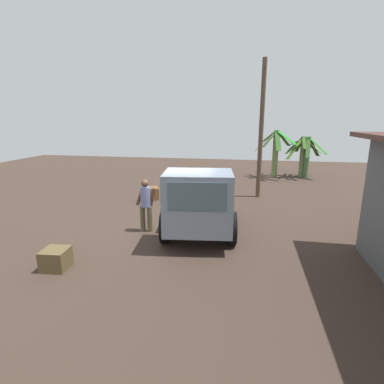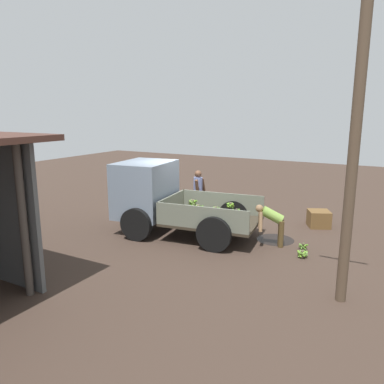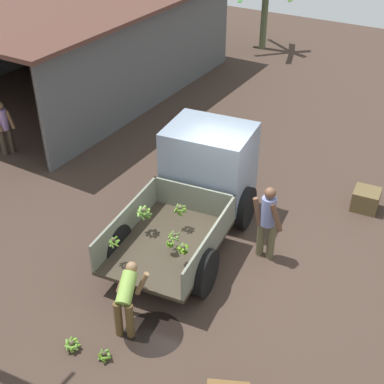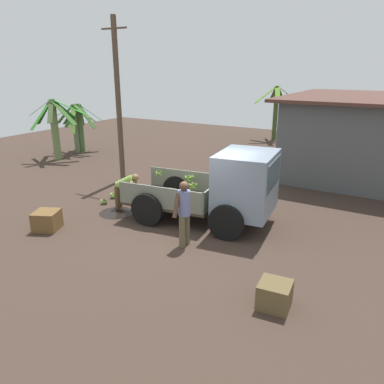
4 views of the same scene
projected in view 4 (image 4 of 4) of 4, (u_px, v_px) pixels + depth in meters
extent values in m
plane|color=#3E2E26|center=(197.00, 231.00, 10.44)|extent=(36.00, 36.00, 0.00)
cylinder|color=black|center=(117.00, 213.00, 11.73)|extent=(1.08, 1.08, 0.01)
cube|color=#372F23|center=(175.00, 199.00, 11.39)|extent=(2.87, 2.22, 0.08)
cube|color=slate|center=(187.00, 180.00, 12.09)|extent=(2.64, 0.37, 0.63)
cube|color=slate|center=(160.00, 198.00, 10.47)|extent=(2.64, 0.37, 0.63)
cube|color=slate|center=(215.00, 194.00, 10.79)|extent=(0.28, 1.90, 0.63)
cube|color=gray|center=(246.00, 183.00, 10.31)|extent=(1.70, 2.04, 1.68)
cube|color=#4C606B|center=(274.00, 174.00, 9.92)|extent=(0.21, 1.49, 0.74)
cylinder|color=black|center=(246.00, 199.00, 11.52)|extent=(0.98, 0.34, 0.96)
cylinder|color=black|center=(226.00, 222.00, 9.80)|extent=(0.98, 0.34, 0.96)
cylinder|color=black|center=(177.00, 190.00, 12.41)|extent=(0.98, 0.34, 0.96)
cylinder|color=black|center=(147.00, 209.00, 10.69)|extent=(0.98, 0.34, 0.96)
sphere|color=brown|center=(171.00, 189.00, 11.13)|extent=(0.07, 0.07, 0.07)
cylinder|color=#517831|center=(172.00, 189.00, 11.21)|extent=(0.21, 0.05, 0.11)
cylinder|color=#54821A|center=(169.00, 190.00, 11.21)|extent=(0.12, 0.17, 0.16)
cylinder|color=#75B049|center=(168.00, 191.00, 11.13)|extent=(0.17, 0.14, 0.15)
cylinder|color=#7AAC4B|center=(170.00, 192.00, 11.10)|extent=(0.16, 0.11, 0.18)
cylinder|color=#577E34|center=(173.00, 191.00, 11.12)|extent=(0.05, 0.19, 0.14)
sphere|color=#423B2B|center=(158.00, 171.00, 12.12)|extent=(0.07, 0.07, 0.07)
cylinder|color=#4F8E1D|center=(161.00, 173.00, 12.16)|extent=(0.16, 0.14, 0.12)
cylinder|color=#78A546|center=(159.00, 173.00, 12.19)|extent=(0.15, 0.05, 0.16)
cylinder|color=olive|center=(158.00, 173.00, 12.18)|extent=(0.09, 0.14, 0.17)
cylinder|color=olive|center=(156.00, 173.00, 12.13)|extent=(0.14, 0.15, 0.14)
cylinder|color=#6AA537|center=(158.00, 173.00, 12.06)|extent=(0.18, 0.10, 0.11)
cylinder|color=#78AD3E|center=(160.00, 174.00, 12.10)|extent=(0.09, 0.16, 0.15)
sphere|color=brown|center=(189.00, 176.00, 11.66)|extent=(0.09, 0.09, 0.09)
cylinder|color=#577F36|center=(187.00, 179.00, 11.61)|extent=(0.24, 0.07, 0.18)
cylinder|color=#54742B|center=(190.00, 180.00, 11.63)|extent=(0.19, 0.18, 0.22)
cylinder|color=#75B033|center=(191.00, 180.00, 11.67)|extent=(0.07, 0.20, 0.23)
cylinder|color=#659B37|center=(192.00, 178.00, 11.74)|extent=(0.25, 0.14, 0.16)
cylinder|color=#74AC46|center=(190.00, 177.00, 11.78)|extent=(0.25, 0.14, 0.16)
cylinder|color=#79A547|center=(187.00, 178.00, 11.75)|extent=(0.11, 0.23, 0.20)
cylinder|color=#43741C|center=(186.00, 179.00, 11.67)|extent=(0.20, 0.21, 0.19)
sphere|color=brown|center=(154.00, 188.00, 10.94)|extent=(0.08, 0.08, 0.08)
cylinder|color=olive|center=(154.00, 191.00, 10.89)|extent=(0.17, 0.13, 0.12)
cylinder|color=olive|center=(156.00, 190.00, 10.91)|extent=(0.07, 0.18, 0.12)
cylinder|color=#659C25|center=(157.00, 190.00, 10.95)|extent=(0.12, 0.17, 0.13)
cylinder|color=#4D8023|center=(156.00, 189.00, 11.00)|extent=(0.18, 0.10, 0.11)
cylinder|color=#487823|center=(155.00, 190.00, 11.01)|extent=(0.16, 0.11, 0.15)
cylinder|color=olive|center=(153.00, 190.00, 11.00)|extent=(0.08, 0.18, 0.12)
cylinder|color=#50781E|center=(153.00, 191.00, 10.97)|extent=(0.10, 0.15, 0.16)
cylinder|color=#619E22|center=(153.00, 191.00, 10.93)|extent=(0.15, 0.08, 0.16)
sphere|color=brown|center=(193.00, 184.00, 10.98)|extent=(0.09, 0.09, 0.09)
cylinder|color=#5B7534|center=(196.00, 186.00, 10.96)|extent=(0.07, 0.21, 0.12)
cylinder|color=#4B831C|center=(195.00, 186.00, 11.04)|extent=(0.18, 0.12, 0.17)
cylinder|color=#58752E|center=(194.00, 185.00, 11.07)|extent=(0.21, 0.06, 0.12)
cylinder|color=#597433|center=(192.00, 186.00, 11.05)|extent=(0.11, 0.16, 0.19)
cylinder|color=#58801E|center=(191.00, 186.00, 11.02)|extent=(0.09, 0.17, 0.19)
cylinder|color=#4C7728|center=(191.00, 186.00, 10.96)|extent=(0.20, 0.14, 0.13)
cylinder|color=#639F2A|center=(192.00, 186.00, 10.93)|extent=(0.21, 0.07, 0.14)
cylinder|color=#6CA130|center=(194.00, 187.00, 10.94)|extent=(0.15, 0.17, 0.16)
sphere|color=#4E4633|center=(165.00, 189.00, 11.22)|extent=(0.07, 0.07, 0.07)
cylinder|color=#49831C|center=(167.00, 190.00, 11.25)|extent=(0.13, 0.12, 0.12)
cylinder|color=#548222|center=(166.00, 191.00, 11.27)|extent=(0.12, 0.05, 0.14)
cylinder|color=olive|center=(165.00, 191.00, 11.27)|extent=(0.10, 0.12, 0.14)
cylinder|color=#43751C|center=(164.00, 191.00, 11.25)|extent=(0.06, 0.13, 0.14)
cylinder|color=#52841F|center=(164.00, 191.00, 11.22)|extent=(0.12, 0.11, 0.14)
cylinder|color=#72A638|center=(164.00, 191.00, 11.19)|extent=(0.14, 0.06, 0.12)
cylinder|color=#75A836|center=(165.00, 191.00, 11.19)|extent=(0.13, 0.13, 0.11)
cylinder|color=#557723|center=(166.00, 191.00, 11.22)|extent=(0.05, 0.12, 0.14)
cylinder|color=#3F3833|center=(319.00, 124.00, 19.26)|extent=(0.16, 0.16, 3.12)
cylinder|color=#3F3833|center=(283.00, 144.00, 14.26)|extent=(0.16, 0.16, 3.12)
cylinder|color=brown|center=(118.00, 103.00, 14.16)|extent=(0.20, 0.20, 6.10)
cylinder|color=brown|center=(114.00, 28.00, 13.33)|extent=(1.14, 0.07, 0.07)
cylinder|color=#697D54|center=(76.00, 129.00, 19.61)|extent=(0.26, 0.26, 2.46)
cube|color=#2E541A|center=(81.00, 111.00, 19.01)|extent=(1.15, 0.25, 0.66)
cube|color=olive|center=(84.00, 113.00, 19.69)|extent=(0.60, 1.13, 1.02)
cube|color=#4F761E|center=(75.00, 111.00, 19.77)|extent=(0.77, 0.86, 0.77)
cube|color=#335117|center=(66.00, 114.00, 19.53)|extent=(1.09, 0.42, 1.05)
cube|color=#305B2C|center=(65.00, 114.00, 19.15)|extent=(0.74, 0.93, 0.94)
cube|color=#50732A|center=(73.00, 119.00, 18.81)|extent=(1.02, 1.11, 1.33)
cylinder|color=olive|center=(55.00, 130.00, 18.04)|extent=(0.35, 0.35, 2.84)
cube|color=#2D561F|center=(63.00, 112.00, 17.45)|extent=(1.37, 0.36, 1.13)
cube|color=#218524|center=(69.00, 107.00, 17.82)|extent=(1.33, 1.20, 0.78)
cube|color=#227321|center=(64.00, 109.00, 18.26)|extent=(0.31, 1.32, 1.05)
cube|color=#3B621C|center=(52.00, 109.00, 18.38)|extent=(1.29, 1.11, 1.04)
cube|color=#1E5E19|center=(45.00, 112.00, 18.10)|extent=(1.27, 0.26, 1.28)
cube|color=#487F36|center=(40.00, 108.00, 17.56)|extent=(0.90, 0.90, 0.77)
cube|color=#327C27|center=(41.00, 114.00, 17.29)|extent=(0.29, 1.27, 1.31)
cube|color=#3B502B|center=(50.00, 111.00, 17.24)|extent=(0.83, 0.94, 0.99)
cylinder|color=#455A2B|center=(275.00, 114.00, 22.91)|extent=(0.28, 0.28, 3.20)
cube|color=#344C27|center=(286.00, 93.00, 22.31)|extent=(1.17, 0.38, 0.83)
cube|color=#498623|center=(281.00, 94.00, 22.73)|extent=(0.49, 0.74, 1.02)
cube|color=#43612C|center=(274.00, 92.00, 23.05)|extent=(0.80, 1.06, 0.85)
cube|color=#568A3F|center=(266.00, 94.00, 22.83)|extent=(1.30, 0.34, 1.03)
cube|color=#558022|center=(266.00, 94.00, 22.30)|extent=(1.11, 1.27, 1.00)
cube|color=#578A22|center=(278.00, 94.00, 21.98)|extent=(0.72, 1.20, 0.92)
cylinder|color=#4D6E3E|center=(80.00, 128.00, 19.82)|extent=(0.35, 0.35, 2.46)
cube|color=#2C4D20|center=(86.00, 116.00, 19.24)|extent=(1.26, 0.39, 1.16)
cube|color=#297526|center=(91.00, 113.00, 19.77)|extent=(0.97, 1.13, 0.99)
cube|color=#33521C|center=(80.00, 115.00, 20.09)|extent=(0.88, 0.98, 1.25)
cube|color=#215C1F|center=(71.00, 114.00, 19.77)|extent=(1.08, 0.35, 1.12)
cube|color=#30792B|center=(66.00, 110.00, 19.26)|extent=(0.87, 1.14, 0.63)
cube|color=#4D7834|center=(72.00, 115.00, 18.92)|extent=(0.74, 1.41, 1.03)
cylinder|color=brown|center=(182.00, 232.00, 9.40)|extent=(0.17, 0.17, 0.83)
cylinder|color=brown|center=(187.00, 229.00, 9.60)|extent=(0.17, 0.17, 0.83)
cylinder|color=#6C74A4|center=(184.00, 203.00, 9.26)|extent=(0.32, 0.32, 0.65)
sphere|color=brown|center=(184.00, 186.00, 9.12)|extent=(0.23, 0.23, 0.23)
cylinder|color=brown|center=(176.00, 205.00, 9.14)|extent=(0.12, 0.32, 0.61)
cylinder|color=brown|center=(186.00, 201.00, 9.48)|extent=(0.12, 0.24, 0.62)
cylinder|color=brown|center=(120.00, 195.00, 12.19)|extent=(0.19, 0.19, 0.74)
cylinder|color=brown|center=(117.00, 197.00, 11.99)|extent=(0.19, 0.19, 0.74)
cylinder|color=#83AB45|center=(125.00, 182.00, 11.89)|extent=(0.70, 0.48, 0.51)
sphere|color=#8C6746|center=(135.00, 177.00, 11.77)|extent=(0.21, 0.21, 0.21)
cylinder|color=#8C6746|center=(136.00, 185.00, 12.05)|extent=(0.18, 0.29, 0.55)
cylinder|color=#8C6746|center=(133.00, 189.00, 11.70)|extent=(0.19, 0.31, 0.55)
cylinder|color=#3D3228|center=(293.00, 166.00, 15.80)|extent=(0.20, 0.20, 0.76)
cylinder|color=#3D3228|center=(289.00, 164.00, 15.98)|extent=(0.20, 0.20, 0.76)
cylinder|color=#B38ED8|center=(292.00, 149.00, 15.66)|extent=(0.40, 0.41, 0.61)
sphere|color=#8C6746|center=(293.00, 140.00, 15.52)|extent=(0.22, 0.22, 0.22)
cylinder|color=#8C6746|center=(295.00, 151.00, 15.49)|extent=(0.22, 0.18, 0.57)
cylinder|color=#8C6746|center=(287.00, 149.00, 15.76)|extent=(0.31, 0.22, 0.56)
sphere|color=#49422F|center=(104.00, 200.00, 12.44)|extent=(0.08, 0.08, 0.08)
cylinder|color=#5F9C29|center=(102.00, 202.00, 12.42)|extent=(0.19, 0.13, 0.12)
cylinder|color=olive|center=(104.00, 202.00, 12.39)|extent=(0.16, 0.17, 0.12)
cylinder|color=#5C8A34|center=(106.00, 201.00, 12.47)|extent=(0.15, 0.17, 0.13)
cylinder|color=#4B7327|center=(105.00, 201.00, 12.52)|extent=(0.18, 0.07, 0.14)
cylinder|color=#537A1D|center=(103.00, 201.00, 12.50)|extent=(0.06, 0.17, 0.16)
sphere|color=brown|center=(114.00, 194.00, 12.99)|extent=(0.09, 0.09, 0.09)
cylinder|color=#78A443|center=(114.00, 196.00, 12.94)|extent=(0.19, 0.15, 0.16)
cylinder|color=olive|center=(115.00, 196.00, 12.98)|extent=(0.06, 0.18, 0.18)
cylinder|color=#77AF2E|center=(116.00, 195.00, 13.02)|extent=(0.17, 0.18, 0.15)
cylinder|color=#4D7B21|center=(116.00, 194.00, 13.07)|extent=(0.21, 0.06, 0.12)
cylinder|color=olive|center=(114.00, 194.00, 13.08)|extent=(0.18, 0.18, 0.12)
cylinder|color=olive|center=(113.00, 195.00, 13.05)|extent=(0.08, 0.18, 0.18)
cylinder|color=#7DAE4E|center=(112.00, 195.00, 12.99)|extent=(0.17, 0.18, 0.14)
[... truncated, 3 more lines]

